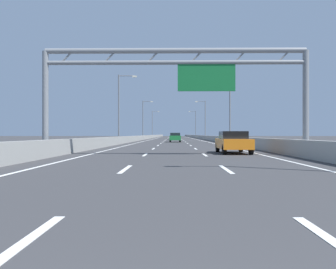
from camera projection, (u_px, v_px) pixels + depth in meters
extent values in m
plane|color=#38383A|center=(174.00, 139.00, 100.48)|extent=(260.00, 260.00, 0.00)
cube|color=white|center=(17.00, 248.00, 4.02)|extent=(0.16, 3.00, 0.01)
cube|color=white|center=(125.00, 169.00, 13.02)|extent=(0.16, 3.00, 0.01)
cube|color=white|center=(145.00, 155.00, 22.02)|extent=(0.16, 3.00, 0.01)
cube|color=white|center=(153.00, 149.00, 31.02)|extent=(0.16, 3.00, 0.01)
cube|color=white|center=(158.00, 145.00, 40.01)|extent=(0.16, 3.00, 0.01)
cube|color=white|center=(161.00, 143.00, 49.01)|extent=(0.16, 3.00, 0.01)
cube|color=white|center=(163.00, 142.00, 58.01)|extent=(0.16, 3.00, 0.01)
cube|color=white|center=(164.00, 141.00, 67.01)|extent=(0.16, 3.00, 0.01)
cube|color=white|center=(165.00, 140.00, 76.01)|extent=(0.16, 3.00, 0.01)
cube|color=white|center=(166.00, 139.00, 85.01)|extent=(0.16, 3.00, 0.01)
cube|color=white|center=(167.00, 139.00, 94.01)|extent=(0.16, 3.00, 0.01)
cube|color=white|center=(168.00, 138.00, 103.01)|extent=(0.16, 3.00, 0.01)
cube|color=white|center=(168.00, 138.00, 112.01)|extent=(0.16, 3.00, 0.01)
cube|color=white|center=(169.00, 138.00, 121.00)|extent=(0.16, 3.00, 0.01)
cube|color=white|center=(169.00, 138.00, 130.00)|extent=(0.16, 3.00, 0.01)
cube|color=white|center=(169.00, 137.00, 139.00)|extent=(0.16, 3.00, 0.01)
cube|color=white|center=(169.00, 137.00, 148.00)|extent=(0.16, 3.00, 0.01)
cube|color=white|center=(170.00, 137.00, 157.00)|extent=(0.16, 3.00, 0.01)
cube|color=white|center=(226.00, 169.00, 12.96)|extent=(0.16, 3.00, 0.01)
cube|color=white|center=(205.00, 155.00, 21.96)|extent=(0.16, 3.00, 0.01)
cube|color=white|center=(196.00, 149.00, 30.96)|extent=(0.16, 3.00, 0.01)
cube|color=white|center=(191.00, 145.00, 39.96)|extent=(0.16, 3.00, 0.01)
cube|color=white|center=(188.00, 143.00, 48.96)|extent=(0.16, 3.00, 0.01)
cube|color=white|center=(185.00, 142.00, 57.96)|extent=(0.16, 3.00, 0.01)
cube|color=white|center=(184.00, 141.00, 66.95)|extent=(0.16, 3.00, 0.01)
cube|color=white|center=(183.00, 140.00, 75.95)|extent=(0.16, 3.00, 0.01)
cube|color=white|center=(182.00, 139.00, 84.95)|extent=(0.16, 3.00, 0.01)
cube|color=white|center=(181.00, 139.00, 93.95)|extent=(0.16, 3.00, 0.01)
cube|color=white|center=(180.00, 138.00, 102.95)|extent=(0.16, 3.00, 0.01)
cube|color=white|center=(180.00, 138.00, 111.95)|extent=(0.16, 3.00, 0.01)
cube|color=white|center=(179.00, 138.00, 120.95)|extent=(0.16, 3.00, 0.01)
cube|color=white|center=(179.00, 138.00, 129.95)|extent=(0.16, 3.00, 0.01)
cube|color=white|center=(179.00, 137.00, 138.95)|extent=(0.16, 3.00, 0.01)
cube|color=white|center=(178.00, 137.00, 147.94)|extent=(0.16, 3.00, 0.01)
cube|color=white|center=(178.00, 137.00, 156.94)|extent=(0.16, 3.00, 0.01)
cube|color=white|center=(153.00, 139.00, 88.56)|extent=(0.16, 176.00, 0.01)
cube|color=white|center=(196.00, 139.00, 88.40)|extent=(0.16, 176.00, 0.01)
cube|color=#9E9E99|center=(151.00, 137.00, 110.59)|extent=(0.45, 220.00, 0.95)
cube|color=#9E9E99|center=(197.00, 137.00, 110.37)|extent=(0.45, 220.00, 0.95)
cylinder|color=gray|center=(45.00, 103.00, 21.60)|extent=(0.36, 0.36, 6.20)
cylinder|color=gray|center=(306.00, 103.00, 21.36)|extent=(0.36, 0.36, 6.20)
cylinder|color=gray|center=(175.00, 51.00, 21.48)|extent=(15.42, 0.32, 0.32)
cylinder|color=gray|center=(175.00, 63.00, 21.48)|extent=(15.42, 0.26, 0.26)
cylinder|color=gray|center=(67.00, 57.00, 21.58)|extent=(0.74, 0.10, 0.74)
cylinder|color=gray|center=(110.00, 57.00, 21.54)|extent=(0.74, 0.10, 0.74)
cylinder|color=gray|center=(153.00, 57.00, 21.50)|extent=(0.74, 0.10, 0.74)
cylinder|color=gray|center=(197.00, 57.00, 21.46)|extent=(0.74, 0.10, 0.74)
cylinder|color=gray|center=(240.00, 56.00, 21.42)|extent=(0.74, 0.10, 0.74)
cylinder|color=gray|center=(284.00, 56.00, 21.38)|extent=(0.74, 0.10, 0.74)
cube|color=#146B33|center=(206.00, 78.00, 21.45)|extent=(3.40, 0.12, 1.60)
cylinder|color=slate|center=(119.00, 109.00, 50.35)|extent=(0.20, 0.20, 9.50)
cylinder|color=slate|center=(127.00, 76.00, 50.33)|extent=(2.20, 0.12, 0.12)
cube|color=#F2EAC6|center=(135.00, 76.00, 50.31)|extent=(0.56, 0.28, 0.20)
cylinder|color=slate|center=(230.00, 109.00, 50.11)|extent=(0.20, 0.20, 9.50)
cylinder|color=slate|center=(222.00, 76.00, 50.12)|extent=(2.20, 0.12, 0.12)
cube|color=#F2EAC6|center=(214.00, 76.00, 50.14)|extent=(0.56, 0.28, 0.20)
cylinder|color=slate|center=(143.00, 120.00, 89.67)|extent=(0.20, 0.20, 9.50)
cylinder|color=slate|center=(147.00, 101.00, 89.65)|extent=(2.20, 0.12, 0.12)
cube|color=#F2EAC6|center=(152.00, 102.00, 89.63)|extent=(0.56, 0.28, 0.20)
cylinder|color=slate|center=(205.00, 120.00, 89.42)|extent=(0.20, 0.20, 9.50)
cylinder|color=slate|center=(201.00, 101.00, 89.44)|extent=(2.20, 0.12, 0.12)
cube|color=#F2EAC6|center=(196.00, 102.00, 89.45)|extent=(0.56, 0.28, 0.20)
cylinder|color=slate|center=(152.00, 124.00, 128.98)|extent=(0.20, 0.20, 9.50)
cylinder|color=slate|center=(155.00, 111.00, 128.96)|extent=(2.20, 0.12, 0.12)
cube|color=#F2EAC6|center=(158.00, 112.00, 128.94)|extent=(0.56, 0.28, 0.20)
cylinder|color=slate|center=(196.00, 124.00, 128.74)|extent=(0.20, 0.20, 9.50)
cylinder|color=slate|center=(193.00, 111.00, 128.75)|extent=(2.20, 0.12, 0.12)
cube|color=#F2EAC6|center=(189.00, 112.00, 128.77)|extent=(0.56, 0.28, 0.20)
cube|color=yellow|center=(174.00, 136.00, 108.86)|extent=(1.83, 4.44, 0.69)
cube|color=black|center=(174.00, 134.00, 108.59)|extent=(1.61, 1.83, 0.45)
cylinder|color=black|center=(172.00, 137.00, 110.55)|extent=(0.22, 0.64, 0.64)
cylinder|color=black|center=(177.00, 137.00, 110.52)|extent=(0.22, 0.64, 0.64)
cylinder|color=black|center=(172.00, 137.00, 107.21)|extent=(0.22, 0.64, 0.64)
cylinder|color=black|center=(177.00, 137.00, 107.18)|extent=(0.22, 0.64, 0.64)
cube|color=#1E7A38|center=(175.00, 138.00, 57.02)|extent=(1.74, 4.14, 0.70)
cube|color=black|center=(175.00, 134.00, 56.70)|extent=(1.53, 1.67, 0.44)
cylinder|color=black|center=(170.00, 140.00, 58.55)|extent=(0.22, 0.64, 0.64)
cylinder|color=black|center=(180.00, 140.00, 58.52)|extent=(0.22, 0.64, 0.64)
cylinder|color=black|center=(170.00, 140.00, 55.51)|extent=(0.22, 0.64, 0.64)
cylinder|color=black|center=(180.00, 140.00, 55.49)|extent=(0.22, 0.64, 0.64)
cube|color=#A8ADB2|center=(174.00, 137.00, 83.92)|extent=(1.81, 4.65, 0.72)
cube|color=black|center=(174.00, 134.00, 83.85)|extent=(1.59, 1.91, 0.46)
cylinder|color=black|center=(171.00, 138.00, 85.71)|extent=(0.22, 0.64, 0.64)
cylinder|color=black|center=(178.00, 138.00, 85.69)|extent=(0.22, 0.64, 0.64)
cylinder|color=black|center=(171.00, 138.00, 82.16)|extent=(0.22, 0.64, 0.64)
cylinder|color=black|center=(178.00, 138.00, 82.14)|extent=(0.22, 0.64, 0.64)
cube|color=silver|center=(175.00, 137.00, 77.99)|extent=(1.79, 4.35, 0.65)
cube|color=black|center=(175.00, 134.00, 77.89)|extent=(1.58, 1.94, 0.52)
cylinder|color=black|center=(171.00, 138.00, 79.63)|extent=(0.22, 0.64, 0.64)
cylinder|color=black|center=(179.00, 138.00, 79.60)|extent=(0.22, 0.64, 0.64)
cylinder|color=black|center=(171.00, 139.00, 76.38)|extent=(0.22, 0.64, 0.64)
cylinder|color=black|center=(179.00, 139.00, 76.35)|extent=(0.22, 0.64, 0.64)
cube|color=orange|center=(233.00, 144.00, 23.86)|extent=(1.85, 4.53, 0.64)
cube|color=black|center=(233.00, 135.00, 23.84)|extent=(1.63, 2.05, 0.49)
cylinder|color=black|center=(218.00, 147.00, 25.59)|extent=(0.22, 0.64, 0.64)
cylinder|color=black|center=(241.00, 147.00, 25.57)|extent=(0.22, 0.64, 0.64)
cylinder|color=black|center=(224.00, 149.00, 22.17)|extent=(0.22, 0.64, 0.64)
cylinder|color=black|center=(251.00, 149.00, 22.14)|extent=(0.22, 0.64, 0.64)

